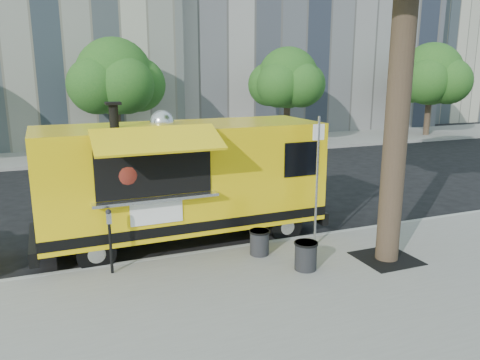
{
  "coord_description": "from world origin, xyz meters",
  "views": [
    {
      "loc": [
        -3.84,
        -10.41,
        4.12
      ],
      "look_at": [
        0.31,
        0.0,
        1.49
      ],
      "focal_mm": 35.0,
      "sensor_mm": 36.0,
      "label": 1
    }
  ],
  "objects_px": {
    "trash_bin_left": "(259,242)",
    "trash_bin_right": "(306,255)",
    "far_tree_b": "(114,77)",
    "parking_meter": "(110,234)",
    "far_tree_c": "(288,78)",
    "food_truck": "(182,179)",
    "sign_post": "(317,174)",
    "far_tree_d": "(431,74)"
  },
  "relations": [
    {
      "from": "parking_meter",
      "to": "food_truck",
      "type": "height_order",
      "value": "food_truck"
    },
    {
      "from": "parking_meter",
      "to": "trash_bin_right",
      "type": "height_order",
      "value": "parking_meter"
    },
    {
      "from": "far_tree_b",
      "to": "food_truck",
      "type": "height_order",
      "value": "far_tree_b"
    },
    {
      "from": "trash_bin_left",
      "to": "trash_bin_right",
      "type": "relative_size",
      "value": 0.94
    },
    {
      "from": "trash_bin_left",
      "to": "trash_bin_right",
      "type": "distance_m",
      "value": 1.21
    },
    {
      "from": "far_tree_c",
      "to": "far_tree_d",
      "type": "height_order",
      "value": "far_tree_d"
    },
    {
      "from": "far_tree_c",
      "to": "parking_meter",
      "type": "relative_size",
      "value": 3.9
    },
    {
      "from": "parking_meter",
      "to": "trash_bin_left",
      "type": "bearing_deg",
      "value": -3.71
    },
    {
      "from": "far_tree_b",
      "to": "sign_post",
      "type": "distance_m",
      "value": 14.61
    },
    {
      "from": "far_tree_d",
      "to": "sign_post",
      "type": "relative_size",
      "value": 1.88
    },
    {
      "from": "parking_meter",
      "to": "far_tree_d",
      "type": "bearing_deg",
      "value": 33.6
    },
    {
      "from": "far_tree_d",
      "to": "parking_meter",
      "type": "relative_size",
      "value": 4.23
    },
    {
      "from": "parking_meter",
      "to": "trash_bin_right",
      "type": "xyz_separation_m",
      "value": [
        3.7,
        -1.28,
        -0.52
      ]
    },
    {
      "from": "far_tree_b",
      "to": "sign_post",
      "type": "height_order",
      "value": "far_tree_b"
    },
    {
      "from": "far_tree_d",
      "to": "parking_meter",
      "type": "xyz_separation_m",
      "value": [
        -21.0,
        -13.95,
        -2.91
      ]
    },
    {
      "from": "sign_post",
      "to": "food_truck",
      "type": "distance_m",
      "value": 3.18
    },
    {
      "from": "trash_bin_left",
      "to": "trash_bin_right",
      "type": "bearing_deg",
      "value": -63.0
    },
    {
      "from": "far_tree_b",
      "to": "trash_bin_left",
      "type": "xyz_separation_m",
      "value": [
        1.15,
        -14.25,
        -3.39
      ]
    },
    {
      "from": "far_tree_c",
      "to": "trash_bin_left",
      "type": "xyz_separation_m",
      "value": [
        -7.85,
        -13.95,
        -3.27
      ]
    },
    {
      "from": "far_tree_d",
      "to": "food_truck",
      "type": "height_order",
      "value": "far_tree_d"
    },
    {
      "from": "trash_bin_left",
      "to": "trash_bin_right",
      "type": "xyz_separation_m",
      "value": [
        0.55,
        -1.08,
        0.02
      ]
    },
    {
      "from": "parking_meter",
      "to": "sign_post",
      "type": "bearing_deg",
      "value": -2.52
    },
    {
      "from": "food_truck",
      "to": "trash_bin_right",
      "type": "relative_size",
      "value": 11.94
    },
    {
      "from": "sign_post",
      "to": "trash_bin_left",
      "type": "distance_m",
      "value": 1.98
    },
    {
      "from": "parking_meter",
      "to": "trash_bin_left",
      "type": "height_order",
      "value": "parking_meter"
    },
    {
      "from": "sign_post",
      "to": "far_tree_b",
      "type": "bearing_deg",
      "value": 100.15
    },
    {
      "from": "parking_meter",
      "to": "trash_bin_right",
      "type": "distance_m",
      "value": 3.95
    },
    {
      "from": "far_tree_d",
      "to": "parking_meter",
      "type": "distance_m",
      "value": 25.38
    },
    {
      "from": "parking_meter",
      "to": "trash_bin_left",
      "type": "relative_size",
      "value": 2.42
    },
    {
      "from": "far_tree_b",
      "to": "far_tree_d",
      "type": "distance_m",
      "value": 19.0
    },
    {
      "from": "far_tree_d",
      "to": "sign_post",
      "type": "xyz_separation_m",
      "value": [
        -16.45,
        -14.15,
        -2.04
      ]
    },
    {
      "from": "parking_meter",
      "to": "trash_bin_right",
      "type": "relative_size",
      "value": 2.29
    },
    {
      "from": "food_truck",
      "to": "trash_bin_left",
      "type": "xyz_separation_m",
      "value": [
        1.26,
        -1.72,
        -1.16
      ]
    },
    {
      "from": "far_tree_c",
      "to": "food_truck",
      "type": "height_order",
      "value": "far_tree_c"
    },
    {
      "from": "far_tree_b",
      "to": "parking_meter",
      "type": "bearing_deg",
      "value": -98.1
    },
    {
      "from": "far_tree_d",
      "to": "trash_bin_right",
      "type": "bearing_deg",
      "value": -138.64
    },
    {
      "from": "far_tree_c",
      "to": "parking_meter",
      "type": "distance_m",
      "value": 17.82
    },
    {
      "from": "far_tree_d",
      "to": "trash_bin_left",
      "type": "xyz_separation_m",
      "value": [
        -17.85,
        -14.15,
        -3.44
      ]
    },
    {
      "from": "far_tree_b",
      "to": "far_tree_d",
      "type": "relative_size",
      "value": 0.97
    },
    {
      "from": "far_tree_b",
      "to": "trash_bin_right",
      "type": "height_order",
      "value": "far_tree_b"
    },
    {
      "from": "trash_bin_right",
      "to": "sign_post",
      "type": "bearing_deg",
      "value": 51.83
    },
    {
      "from": "trash_bin_left",
      "to": "far_tree_d",
      "type": "bearing_deg",
      "value": 38.41
    }
  ]
}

